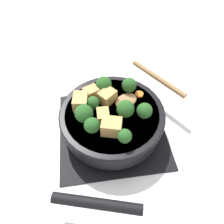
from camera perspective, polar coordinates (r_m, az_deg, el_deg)
name	(u,v)px	position (r m, az deg, el deg)	size (l,w,h in m)	color
ground_plane	(112,130)	(0.66, 0.00, -4.64)	(2.40, 2.40, 0.00)	white
front_burner_grate	(112,127)	(0.65, 0.00, -4.04)	(0.31, 0.31, 0.03)	black
skillet_pan	(112,119)	(0.61, -0.04, -1.74)	(0.31, 0.41, 0.06)	black
wooden_spoon	(144,88)	(0.65, 8.30, 6.16)	(0.22, 0.20, 0.02)	#A87A4C
tofu_cube_center_large	(103,116)	(0.56, -2.32, -1.09)	(0.04, 0.03, 0.03)	tan
tofu_cube_near_handle	(107,97)	(0.60, -1.25, 4.05)	(0.05, 0.04, 0.04)	tan
tofu_cube_east_chunk	(81,102)	(0.60, -8.20, 2.70)	(0.05, 0.04, 0.04)	tan
tofu_cube_west_chunk	(112,127)	(0.54, -0.12, -3.86)	(0.05, 0.04, 0.04)	tan
tofu_cube_back_piece	(91,93)	(0.62, -5.47, 5.02)	(0.04, 0.03, 0.03)	tan
broccoli_floret_near_spoon	(92,125)	(0.53, -5.25, -3.51)	(0.04, 0.04, 0.05)	#709956
broccoli_floret_center_top	(129,85)	(0.62, 4.51, 7.00)	(0.04, 0.04, 0.05)	#709956
broccoli_floret_east_rim	(84,114)	(0.56, -7.33, -0.42)	(0.05, 0.05, 0.05)	#709956
broccoli_floret_west_rim	(125,109)	(0.56, 3.53, 0.81)	(0.05, 0.05, 0.05)	#709956
broccoli_floret_north_edge	(104,85)	(0.62, -2.17, 7.17)	(0.05, 0.05, 0.05)	#709956
broccoli_floret_south_cluster	(93,103)	(0.58, -4.97, 2.44)	(0.03, 0.03, 0.04)	#709956
broccoli_floret_mid_floret	(125,136)	(0.52, 3.32, -6.34)	(0.04, 0.04, 0.04)	#709956
broccoli_floret_small_inner	(144,111)	(0.57, 8.48, 0.32)	(0.04, 0.04, 0.05)	#709956
carrot_slice_orange_thin	(146,110)	(0.60, 8.81, 0.52)	(0.02, 0.02, 0.01)	orange
carrot_slice_near_center	(139,94)	(0.64, 7.11, 4.65)	(0.02, 0.02, 0.01)	orange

